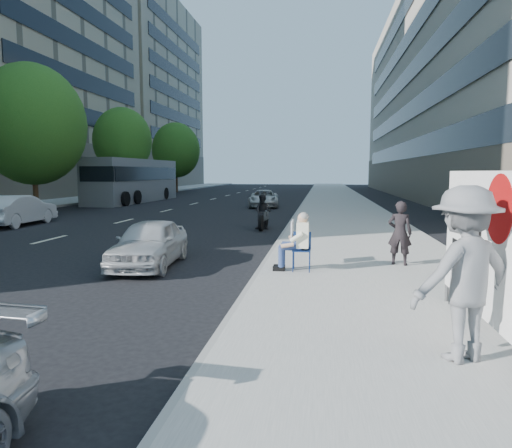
% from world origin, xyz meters
% --- Properties ---
extents(ground, '(160.00, 160.00, 0.00)m').
position_xyz_m(ground, '(0.00, 0.00, 0.00)').
color(ground, black).
rests_on(ground, ground).
extents(near_sidewalk, '(5.00, 120.00, 0.15)m').
position_xyz_m(near_sidewalk, '(4.00, 20.00, 0.07)').
color(near_sidewalk, '#9A9690').
rests_on(near_sidewalk, ground).
extents(far_sidewalk, '(4.50, 120.00, 0.15)m').
position_xyz_m(far_sidewalk, '(-16.75, 20.00, 0.07)').
color(far_sidewalk, '#9A9690').
rests_on(far_sidewalk, ground).
extents(far_bldg_north, '(22.00, 28.00, 28.00)m').
position_xyz_m(far_bldg_north, '(-30.00, 62.00, 14.00)').
color(far_bldg_north, tan).
rests_on(far_bldg_north, ground).
extents(near_building, '(14.00, 70.00, 20.00)m').
position_xyz_m(near_building, '(17.00, 32.00, 10.00)').
color(near_building, '#A59E8E').
rests_on(near_building, ground).
extents(tree_far_c, '(6.00, 6.00, 8.47)m').
position_xyz_m(tree_far_c, '(-13.70, 18.00, 5.02)').
color(tree_far_c, '#382616').
rests_on(tree_far_c, ground).
extents(tree_far_d, '(4.80, 4.80, 7.65)m').
position_xyz_m(tree_far_d, '(-13.70, 30.00, 4.89)').
color(tree_far_d, '#382616').
rests_on(tree_far_d, ground).
extents(tree_far_e, '(5.40, 5.40, 7.89)m').
position_xyz_m(tree_far_e, '(-13.70, 44.00, 4.78)').
color(tree_far_e, '#382616').
rests_on(tree_far_e, ground).
extents(seated_protester, '(0.83, 1.12, 1.31)m').
position_xyz_m(seated_protester, '(2.29, 3.59, 0.87)').
color(seated_protester, navy).
rests_on(seated_protester, near_sidewalk).
extents(jogger, '(1.51, 1.24, 2.04)m').
position_xyz_m(jogger, '(4.46, -1.00, 1.17)').
color(jogger, slate).
rests_on(jogger, near_sidewalk).
extents(pedestrian_woman, '(0.63, 0.49, 1.52)m').
position_xyz_m(pedestrian_woman, '(4.65, 4.55, 0.91)').
color(pedestrian_woman, black).
rests_on(pedestrian_woman, near_sidewalk).
extents(protest_banner, '(0.08, 3.06, 2.20)m').
position_xyz_m(protest_banner, '(4.93, -0.00, 1.40)').
color(protest_banner, '#4C4C4C').
rests_on(protest_banner, near_sidewalk).
extents(white_sedan_near, '(1.64, 3.52, 1.17)m').
position_xyz_m(white_sedan_near, '(-1.40, 4.25, 0.58)').
color(white_sedan_near, silver).
rests_on(white_sedan_near, ground).
extents(white_sedan_mid, '(1.60, 4.10, 1.33)m').
position_xyz_m(white_sedan_mid, '(-10.33, 11.72, 0.66)').
color(white_sedan_mid, silver).
rests_on(white_sedan_mid, ground).
extents(white_sedan_far, '(2.27, 4.24, 1.13)m').
position_xyz_m(white_sedan_far, '(-1.02, 23.64, 0.57)').
color(white_sedan_far, silver).
rests_on(white_sedan_far, ground).
extents(motorcycle, '(0.73, 2.05, 1.42)m').
position_xyz_m(motorcycle, '(0.46, 11.93, 0.64)').
color(motorcycle, black).
rests_on(motorcycle, ground).
extents(bus, '(2.90, 12.11, 3.30)m').
position_xyz_m(bus, '(-11.75, 27.63, 1.64)').
color(bus, slate).
rests_on(bus, ground).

